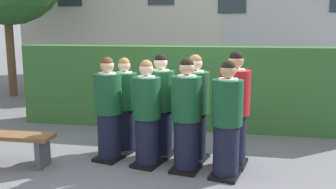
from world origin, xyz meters
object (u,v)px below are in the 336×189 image
student_rear_row_1 (161,108)px  student_rear_row_2 (195,111)px  student_front_row_3 (227,123)px  student_front_row_1 (147,116)px  student_front_row_0 (108,112)px  student_rear_row_0 (125,107)px  student_front_row_2 (186,118)px  wooden_bench (8,142)px  student_in_red_blazer (234,112)px

student_rear_row_1 → student_rear_row_2: student_rear_row_2 is taller
student_front_row_3 → student_rear_row_1: bearing=147.4°
student_front_row_1 → student_front_row_0: bearing=168.1°
student_front_row_3 → student_rear_row_2: student_rear_row_2 is taller
student_front_row_0 → student_rear_row_1: (0.75, 0.33, 0.02)m
student_front_row_1 → student_rear_row_2: bearing=29.6°
student_front_row_0 → student_rear_row_0: bearing=75.3°
student_front_row_1 → student_front_row_2: (0.60, -0.08, 0.02)m
student_front_row_2 → student_front_row_1: bearing=172.0°
student_front_row_3 → wooden_bench: student_front_row_3 is taller
student_rear_row_1 → student_rear_row_2: (0.55, -0.09, 0.00)m
student_front_row_3 → student_in_red_blazer: student_in_red_blazer is taller
student_front_row_2 → student_rear_row_2: bearing=82.5°
student_rear_row_2 → student_in_red_blazer: size_ratio=0.97×
student_front_row_1 → student_in_red_blazer: student_in_red_blazer is taller
student_front_row_0 → student_rear_row_1: student_rear_row_1 is taller
student_front_row_1 → student_rear_row_1: 0.47m
student_front_row_2 → student_rear_row_0: bearing=149.0°
student_front_row_1 → wooden_bench: bearing=-169.6°
student_rear_row_0 → wooden_bench: student_rear_row_0 is taller
student_front_row_1 → student_rear_row_2: size_ratio=0.96×
student_front_row_3 → student_in_red_blazer: 0.48m
student_rear_row_0 → student_front_row_0: bearing=-104.7°
student_rear_row_2 → student_in_red_blazer: (0.60, -0.11, 0.03)m
student_rear_row_0 → student_in_red_blazer: (1.78, -0.33, 0.07)m
student_rear_row_2 → student_front_row_3: bearing=-49.3°
student_front_row_0 → student_front_row_3: bearing=-10.9°
student_front_row_1 → student_front_row_3: size_ratio=0.98×
student_rear_row_2 → student_front_row_0: bearing=-169.5°
student_front_row_3 → student_rear_row_1: (-1.05, 0.67, 0.01)m
wooden_bench → student_front_row_1: bearing=10.4°
student_front_row_1 → student_rear_row_1: student_rear_row_1 is taller
student_rear_row_1 → student_in_red_blazer: student_in_red_blazer is taller
student_front_row_0 → student_front_row_1: bearing=-11.9°
student_front_row_0 → student_rear_row_2: bearing=10.5°
student_front_row_1 → student_rear_row_2: (0.66, 0.37, 0.03)m
student_front_row_0 → student_rear_row_1: bearing=23.4°
student_front_row_2 → student_rear_row_1: bearing=131.8°
student_front_row_0 → wooden_bench: 1.55m
student_rear_row_1 → student_front_row_3: bearing=-32.6°
student_front_row_0 → wooden_bench: student_front_row_0 is taller
student_in_red_blazer → wooden_bench: (-3.30, -0.63, -0.46)m
student_front_row_2 → student_rear_row_2: size_ratio=0.99×
student_front_row_0 → student_front_row_3: student_front_row_3 is taller
student_front_row_0 → student_front_row_2: (1.24, -0.22, 0.01)m
student_front_row_0 → student_rear_row_2: size_ratio=0.98×
student_front_row_2 → wooden_bench: student_front_row_2 is taller
student_in_red_blazer → student_rear_row_1: bearing=170.1°
student_rear_row_0 → wooden_bench: (-1.52, -0.96, -0.39)m
student_front_row_1 → student_rear_row_1: bearing=76.4°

